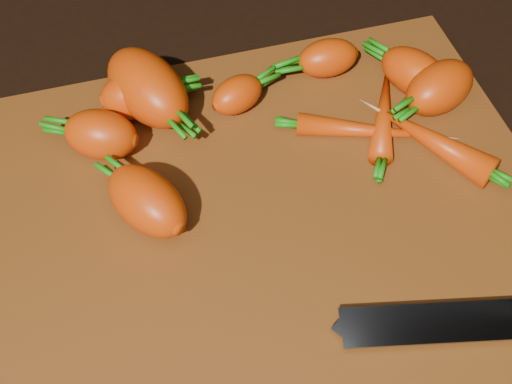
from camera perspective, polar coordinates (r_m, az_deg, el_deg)
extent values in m
cube|color=black|center=(0.62, 0.25, -2.69)|extent=(2.00, 2.00, 0.01)
cube|color=brown|center=(0.61, 0.26, -2.10)|extent=(0.50, 0.40, 0.01)
ellipsoid|color=#CB3D0B|center=(0.67, -9.21, 7.79)|extent=(0.07, 0.05, 0.05)
ellipsoid|color=#CB3D0B|center=(0.64, -12.32, 4.52)|extent=(0.08, 0.07, 0.04)
ellipsoid|color=#CB3D0B|center=(0.67, -8.68, 8.26)|extent=(0.09, 0.12, 0.06)
ellipsoid|color=#CB3D0B|center=(0.59, -8.71, -0.70)|extent=(0.08, 0.09, 0.05)
ellipsoid|color=#CB3D0B|center=(0.71, 5.76, 10.63)|extent=(0.06, 0.04, 0.04)
ellipsoid|color=#CB3D0B|center=(0.67, -1.53, 7.80)|extent=(0.06, 0.05, 0.03)
ellipsoid|color=#CB3D0B|center=(0.70, 12.60, 9.28)|extent=(0.07, 0.08, 0.04)
ellipsoid|color=#CB3D0B|center=(0.67, 10.17, 6.08)|extent=(0.07, 0.11, 0.02)
ellipsoid|color=#CB3D0B|center=(0.66, 8.68, 4.92)|extent=(0.12, 0.07, 0.02)
ellipsoid|color=#CB3D0B|center=(0.65, 14.09, 3.92)|extent=(0.09, 0.11, 0.03)
ellipsoid|color=#CB3D0B|center=(0.69, 14.48, 8.09)|extent=(0.09, 0.07, 0.05)
cube|color=gray|center=(0.54, 6.80, -10.77)|extent=(0.19, 0.07, 0.00)
cube|color=gray|center=(0.56, 16.72, -9.89)|extent=(0.02, 0.03, 0.01)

